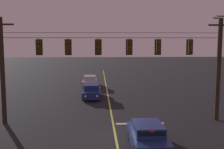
# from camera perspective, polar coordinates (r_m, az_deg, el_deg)

# --- Properties ---
(ground_plane) EXTENTS (180.00, 180.00, 0.00)m
(ground_plane) POSITION_cam_1_polar(r_m,az_deg,el_deg) (16.50, 0.85, -13.45)
(ground_plane) COLOR black
(lane_centre_stripe) EXTENTS (0.14, 60.00, 0.01)m
(lane_centre_stripe) POSITION_cam_1_polar(r_m,az_deg,el_deg) (25.73, -0.57, -6.02)
(lane_centre_stripe) COLOR #D1C64C
(lane_centre_stripe) RESTS_ON ground
(stop_bar_paint) EXTENTS (3.40, 0.36, 0.01)m
(stop_bar_paint) POSITION_cam_1_polar(r_m,az_deg,el_deg) (19.55, 5.91, -10.22)
(stop_bar_paint) COLOR silver
(stop_bar_paint) RESTS_ON ground
(signal_span_assembly) EXTENTS (17.18, 0.32, 7.43)m
(signal_span_assembly) POSITION_cam_1_polar(r_m,az_deg,el_deg) (19.18, 0.15, 1.27)
(signal_span_assembly) COLOR #2D2116
(signal_span_assembly) RESTS_ON ground
(traffic_light_leftmost) EXTENTS (0.48, 0.41, 1.22)m
(traffic_light_leftmost) POSITION_cam_1_polar(r_m,az_deg,el_deg) (19.49, -15.20, 5.57)
(traffic_light_leftmost) COLOR black
(traffic_light_left_inner) EXTENTS (0.48, 0.41, 1.22)m
(traffic_light_left_inner) POSITION_cam_1_polar(r_m,az_deg,el_deg) (19.16, -9.27, 5.70)
(traffic_light_left_inner) COLOR black
(traffic_light_centre) EXTENTS (0.48, 0.41, 1.22)m
(traffic_light_centre) POSITION_cam_1_polar(r_m,az_deg,el_deg) (19.05, -2.91, 5.78)
(traffic_light_centre) COLOR black
(traffic_light_right_inner) EXTENTS (0.48, 0.41, 1.22)m
(traffic_light_right_inner) POSITION_cam_1_polar(r_m,az_deg,el_deg) (19.18, 3.69, 5.78)
(traffic_light_right_inner) COLOR black
(traffic_light_rightmost) EXTENTS (0.48, 0.41, 1.22)m
(traffic_light_rightmost) POSITION_cam_1_polar(r_m,az_deg,el_deg) (19.52, 9.74, 5.71)
(traffic_light_rightmost) COLOR black
(traffic_light_far_right) EXTENTS (0.48, 0.41, 1.22)m
(traffic_light_far_right) POSITION_cam_1_polar(r_m,az_deg,el_deg) (20.15, 16.17, 5.57)
(traffic_light_far_right) COLOR black
(car_waiting_near_lane) EXTENTS (1.80, 4.33, 1.39)m
(car_waiting_near_lane) POSITION_cam_1_polar(r_m,az_deg,el_deg) (15.17, 7.49, -12.76)
(car_waiting_near_lane) COLOR navy
(car_waiting_near_lane) RESTS_ON ground
(car_oncoming_lead) EXTENTS (1.80, 4.42, 1.39)m
(car_oncoming_lead) POSITION_cam_1_polar(r_m,az_deg,el_deg) (28.19, -4.29, -3.57)
(car_oncoming_lead) COLOR navy
(car_oncoming_lead) RESTS_ON ground
(car_oncoming_trailing) EXTENTS (1.80, 4.42, 1.39)m
(car_oncoming_trailing) POSITION_cam_1_polar(r_m,az_deg,el_deg) (35.34, -4.70, -1.46)
(car_oncoming_trailing) COLOR #A5A5AD
(car_oncoming_trailing) RESTS_ON ground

